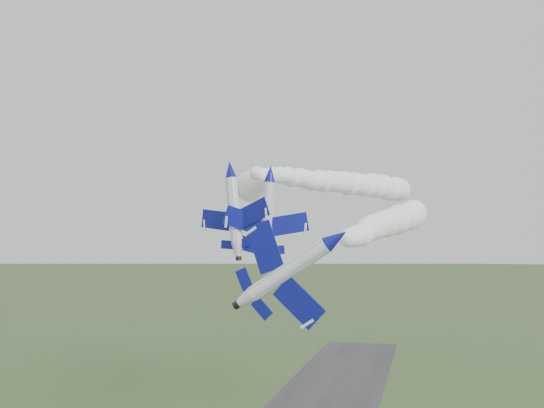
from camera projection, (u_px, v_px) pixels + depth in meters
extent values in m
cylinder|color=white|center=(337.00, 238.00, 53.64)|extent=(2.51, 8.39, 2.05)
cone|color=navy|center=(324.00, 238.00, 48.67)|extent=(2.17, 2.28, 2.05)
cone|color=white|center=(347.00, 238.00, 58.43)|extent=(2.14, 1.89, 2.05)
cylinder|color=black|center=(349.00, 238.00, 59.37)|extent=(1.07, 0.65, 1.04)
ellipsoid|color=black|center=(337.00, 234.00, 51.50)|extent=(1.52, 2.91, 1.37)
cube|color=navy|center=(319.00, 212.00, 55.07)|extent=(2.72, 2.51, 3.88)
cube|color=navy|center=(355.00, 267.00, 53.78)|extent=(2.72, 2.51, 3.88)
cube|color=navy|center=(336.00, 225.00, 57.93)|extent=(1.22, 1.15, 1.71)
cube|color=navy|center=(354.00, 252.00, 57.24)|extent=(1.22, 1.15, 1.71)
cube|color=navy|center=(356.00, 231.00, 57.08)|extent=(1.97, 1.68, 1.28)
cylinder|color=white|center=(230.00, 170.00, 76.25)|extent=(4.38, 8.32, 1.65)
cone|color=navy|center=(203.00, 165.00, 71.97)|extent=(2.29, 2.60, 1.65)
cone|color=white|center=(254.00, 173.00, 80.37)|extent=(2.15, 2.23, 1.65)
cylinder|color=black|center=(258.00, 174.00, 81.18)|extent=(0.99, 0.84, 0.83)
ellipsoid|color=black|center=(219.00, 163.00, 74.58)|extent=(2.00, 3.03, 1.10)
cube|color=navy|center=(216.00, 176.00, 78.51)|extent=(5.04, 3.76, 0.70)
cube|color=navy|center=(253.00, 167.00, 75.25)|extent=(5.04, 3.76, 0.70)
cube|color=navy|center=(240.00, 175.00, 80.52)|extent=(2.21, 1.69, 0.34)
cube|color=navy|center=(259.00, 170.00, 78.78)|extent=(2.21, 1.69, 0.34)
cube|color=navy|center=(248.00, 163.00, 79.62)|extent=(0.90, 1.61, 2.16)
cylinder|color=white|center=(270.00, 174.00, 75.45)|extent=(4.54, 8.33, 1.60)
cone|color=navy|center=(276.00, 169.00, 70.25)|extent=(2.29, 2.61, 1.60)
cone|color=white|center=(266.00, 178.00, 80.45)|extent=(2.14, 2.25, 1.60)
cylinder|color=black|center=(265.00, 179.00, 81.43)|extent=(0.97, 0.85, 0.81)
ellipsoid|color=black|center=(273.00, 167.00, 73.37)|extent=(2.04, 3.04, 1.07)
cube|color=navy|center=(246.00, 174.00, 75.87)|extent=(5.10, 3.88, 0.51)
cube|color=navy|center=(292.00, 178.00, 76.57)|extent=(5.10, 3.88, 0.51)
cube|color=navy|center=(254.00, 176.00, 79.38)|extent=(2.24, 1.74, 0.26)
cube|color=navy|center=(278.00, 179.00, 79.76)|extent=(2.24, 1.74, 0.26)
cube|color=navy|center=(267.00, 168.00, 79.43)|extent=(0.86, 1.58, 2.18)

